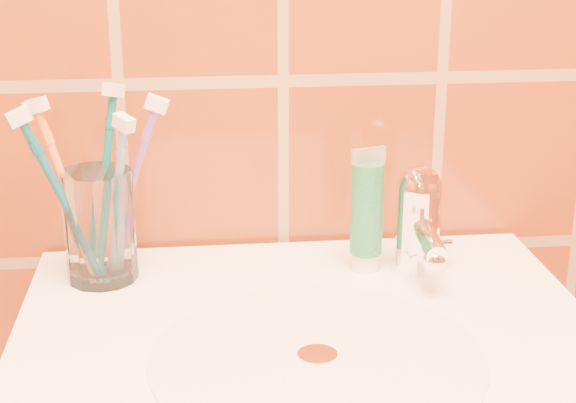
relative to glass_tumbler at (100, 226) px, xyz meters
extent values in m
cylinder|color=silver|center=(0.20, -0.20, -0.06)|extent=(0.30, 0.30, 0.00)
cylinder|color=white|center=(0.20, -0.20, -0.06)|extent=(0.04, 0.04, 0.00)
cylinder|color=white|center=(0.00, 0.00, 0.00)|extent=(0.10, 0.10, 0.12)
cylinder|color=white|center=(0.28, -0.01, -0.05)|extent=(0.03, 0.03, 0.02)
cylinder|color=#196B3E|center=(0.28, -0.01, 0.01)|extent=(0.04, 0.04, 0.10)
cube|color=beige|center=(0.28, -0.01, 0.07)|extent=(0.04, 0.00, 0.02)
cylinder|color=white|center=(0.34, -0.01, -0.01)|extent=(0.05, 0.05, 0.09)
sphere|color=white|center=(0.34, -0.01, 0.03)|extent=(0.05, 0.05, 0.05)
cylinder|color=white|center=(0.34, -0.05, -0.01)|extent=(0.02, 0.09, 0.03)
cube|color=white|center=(0.34, -0.03, 0.05)|extent=(0.02, 0.06, 0.01)
camera|label=1|loc=(0.10, -0.88, 0.33)|focal=55.00mm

